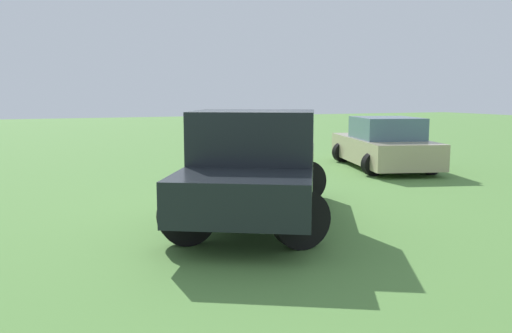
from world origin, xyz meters
name	(u,v)px	position (x,y,z in m)	size (l,w,h in m)	color
ground_plane	(247,216)	(0.00, 0.00, 0.00)	(80.00, 80.00, 0.00)	#54843D
pickup_truck	(255,164)	(-0.01, -0.39, 0.95)	(4.00, 5.21, 1.83)	black
sedan_near	(384,145)	(5.77, 4.13, 0.65)	(2.92, 4.64, 1.45)	black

